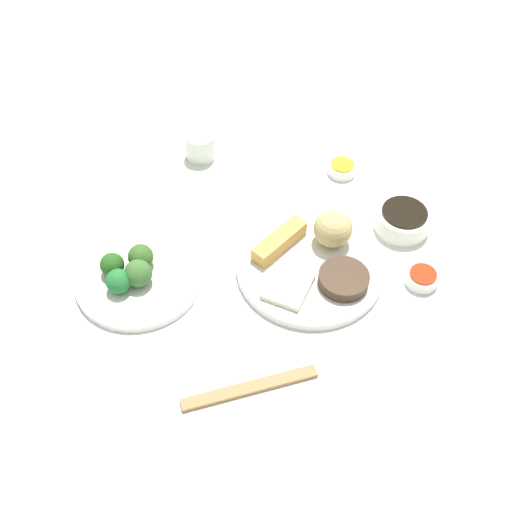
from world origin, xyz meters
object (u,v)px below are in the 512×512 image
(main_plate, at_px, (310,267))
(soy_sauce_bowl, at_px, (403,220))
(sauce_ramekin_hot_mustard, at_px, (342,169))
(teacup, at_px, (200,146))
(sauce_ramekin_sweet_and_sour, at_px, (422,278))
(chopsticks_pair, at_px, (250,388))
(broccoli_plate, at_px, (139,278))

(main_plate, height_order, soy_sauce_bowl, soy_sauce_bowl)
(sauce_ramekin_hot_mustard, distance_m, teacup, 0.30)
(soy_sauce_bowl, relative_size, teacup, 1.63)
(sauce_ramekin_hot_mustard, xyz_separation_m, teacup, (-0.29, -0.03, 0.02))
(main_plate, relative_size, soy_sauce_bowl, 2.55)
(main_plate, bearing_deg, sauce_ramekin_sweet_and_sour, 8.48)
(soy_sauce_bowl, distance_m, chopsticks_pair, 0.44)
(sauce_ramekin_hot_mustard, relative_size, teacup, 0.91)
(soy_sauce_bowl, height_order, sauce_ramekin_sweet_and_sour, soy_sauce_bowl)
(chopsticks_pair, bearing_deg, broccoli_plate, 149.05)
(broccoli_plate, relative_size, soy_sauce_bowl, 2.18)
(teacup, relative_size, chopsticks_pair, 0.29)
(broccoli_plate, bearing_deg, soy_sauce_bowl, 31.35)
(chopsticks_pair, bearing_deg, soy_sauce_bowl, 66.57)
(broccoli_plate, height_order, sauce_ramekin_hot_mustard, sauce_ramekin_hot_mustard)
(broccoli_plate, relative_size, chopsticks_pair, 1.04)
(soy_sauce_bowl, bearing_deg, sauce_ramekin_sweet_and_sour, -67.24)
(sauce_ramekin_sweet_and_sour, bearing_deg, teacup, 156.68)
(teacup, bearing_deg, sauce_ramekin_sweet_and_sour, -23.32)
(main_plate, bearing_deg, soy_sauce_bowl, 46.73)
(broccoli_plate, height_order, soy_sauce_bowl, soy_sauce_bowl)
(soy_sauce_bowl, bearing_deg, sauce_ramekin_hot_mustard, 139.28)
(main_plate, bearing_deg, sauce_ramekin_hot_mustard, 89.22)
(main_plate, distance_m, teacup, 0.37)
(broccoli_plate, distance_m, chopsticks_pair, 0.29)
(main_plate, height_order, broccoli_plate, main_plate)
(sauce_ramekin_sweet_and_sour, distance_m, teacup, 0.52)
(main_plate, xyz_separation_m, sauce_ramekin_sweet_and_sour, (0.19, 0.03, 0.00))
(main_plate, distance_m, sauce_ramekin_sweet_and_sour, 0.19)
(sauce_ramekin_hot_mustard, bearing_deg, soy_sauce_bowl, -40.72)
(teacup, bearing_deg, main_plate, -39.23)
(broccoli_plate, bearing_deg, chopsticks_pair, -30.95)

